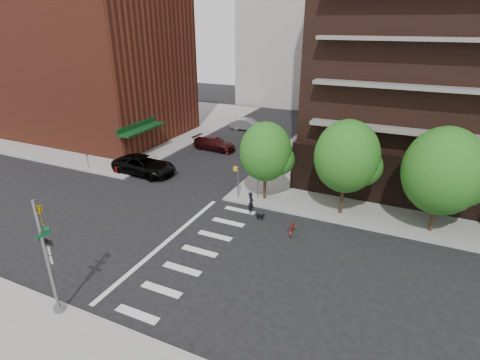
% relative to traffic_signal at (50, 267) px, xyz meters
% --- Properties ---
extents(ground, '(120.00, 120.00, 0.00)m').
position_rel_traffic_signal_xyz_m(ground, '(0.47, 7.49, -2.70)').
color(ground, black).
rests_on(ground, ground).
extents(sidewalk_ne, '(39.00, 33.00, 0.15)m').
position_rel_traffic_signal_xyz_m(sidewalk_ne, '(20.97, 30.99, -2.62)').
color(sidewalk_ne, gray).
rests_on(sidewalk_ne, ground).
extents(sidewalk_nw, '(31.00, 33.00, 0.15)m').
position_rel_traffic_signal_xyz_m(sidewalk_nw, '(-24.03, 30.99, -2.62)').
color(sidewalk_nw, gray).
rests_on(sidewalk_nw, ground).
extents(crosswalk, '(3.85, 13.00, 0.01)m').
position_rel_traffic_signal_xyz_m(crosswalk, '(2.68, 7.49, -2.69)').
color(crosswalk, silver).
rests_on(crosswalk, ground).
extents(midrise_nw, '(21.40, 15.50, 20.00)m').
position_rel_traffic_signal_xyz_m(midrise_nw, '(-21.53, 25.49, 7.45)').
color(midrise_nw, maroon).
rests_on(midrise_nw, sidewalk_nw).
extents(tree_a, '(4.00, 4.00, 5.90)m').
position_rel_traffic_signal_xyz_m(tree_a, '(4.47, 15.99, 1.35)').
color(tree_a, '#301E11').
rests_on(tree_a, sidewalk_ne).
extents(tree_b, '(4.50, 4.50, 6.65)m').
position_rel_traffic_signal_xyz_m(tree_b, '(10.47, 15.99, 1.85)').
color(tree_b, '#301E11').
rests_on(tree_b, sidewalk_ne).
extents(tree_c, '(5.00, 5.00, 6.80)m').
position_rel_traffic_signal_xyz_m(tree_c, '(16.47, 15.99, 1.75)').
color(tree_c, '#301E11').
rests_on(tree_c, sidewalk_ne).
extents(traffic_signal, '(0.90, 0.75, 6.00)m').
position_rel_traffic_signal_xyz_m(traffic_signal, '(0.00, 0.00, 0.00)').
color(traffic_signal, slate).
rests_on(traffic_signal, sidewalk_s).
extents(pedestrian_signal, '(2.18, 0.67, 2.60)m').
position_rel_traffic_signal_xyz_m(pedestrian_signal, '(2.79, 15.42, -0.84)').
color(pedestrian_signal, slate).
rests_on(pedestrian_signal, sidewalk_ne).
extents(fire_hydrant, '(0.24, 0.24, 0.73)m').
position_rel_traffic_signal_xyz_m(fire_hydrant, '(-10.03, 15.29, -2.15)').
color(fire_hydrant, '#A50C0C').
rests_on(fire_hydrant, sidewalk_nw).
extents(parking_meter, '(0.10, 0.08, 1.32)m').
position_rel_traffic_signal_xyz_m(parking_meter, '(-13.53, 15.29, -1.74)').
color(parking_meter, black).
rests_on(parking_meter, sidewalk_nw).
extents(parked_car_black, '(3.07, 6.23, 1.70)m').
position_rel_traffic_signal_xyz_m(parked_car_black, '(-7.73, 16.49, -1.85)').
color(parked_car_black, black).
rests_on(parked_car_black, ground).
extents(parked_car_maroon, '(2.29, 5.00, 1.42)m').
position_rel_traffic_signal_xyz_m(parked_car_maroon, '(-5.17, 25.51, -1.99)').
color(parked_car_maroon, '#3A1011').
rests_on(parked_car_maroon, ground).
extents(parked_car_silver, '(1.68, 4.61, 1.51)m').
position_rel_traffic_signal_xyz_m(parked_car_silver, '(-5.03, 34.48, -1.94)').
color(parked_car_silver, '#B8BAC0').
rests_on(parked_car_silver, ground).
extents(scooter, '(0.86, 1.75, 0.88)m').
position_rel_traffic_signal_xyz_m(scooter, '(8.04, 11.96, -2.26)').
color(scooter, '#9F2B1B').
rests_on(scooter, ground).
extents(dog_walker, '(0.68, 0.51, 1.67)m').
position_rel_traffic_signal_xyz_m(dog_walker, '(4.36, 13.49, -1.86)').
color(dog_walker, black).
rests_on(dog_walker, ground).
extents(dog, '(0.59, 0.19, 0.50)m').
position_rel_traffic_signal_xyz_m(dog, '(5.40, 12.79, -2.39)').
color(dog, black).
rests_on(dog, ground).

